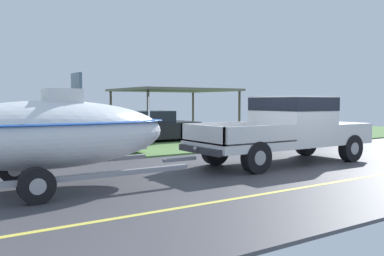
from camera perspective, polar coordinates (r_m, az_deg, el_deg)
The scene contains 6 objects.
ground at distance 18.22m, azimuth -5.00°, elevation -1.98°, with size 36.00×22.00×0.11m.
pickup_truck_towing at distance 12.37m, azimuth 13.58°, elevation 0.27°, with size 5.90×2.00×1.94m.
boat_on_trailer at distance 8.74m, azimuth -19.11°, elevation -0.79°, with size 6.26×2.34×2.37m.
parked_sedan_near at distance 13.87m, azimuth -17.06°, elevation -1.06°, with size 4.77×1.91×1.38m.
parked_sedan_far at distance 17.94m, azimuth -6.67°, elevation 0.11°, with size 4.67×1.88×1.38m.
carport_awning at distance 25.10m, azimuth -2.52°, elevation 5.16°, with size 6.59×5.55×2.55m.
Camera 1 is at (-8.55, -7.60, 1.78)m, focal length 38.59 mm.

